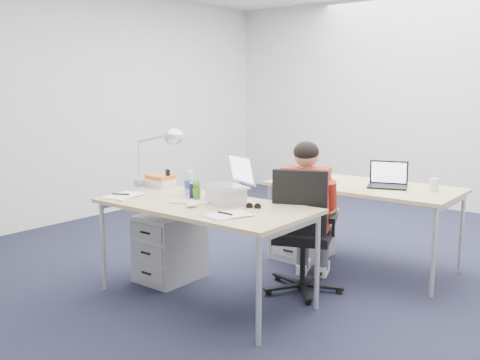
% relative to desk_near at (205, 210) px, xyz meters
% --- Properties ---
extents(floor, '(7.00, 7.00, 0.00)m').
position_rel_desk_near_xyz_m(floor, '(0.10, 0.74, -0.68)').
color(floor, black).
rests_on(floor, ground).
extents(room, '(6.02, 7.02, 2.80)m').
position_rel_desk_near_xyz_m(room, '(0.10, 0.74, 1.03)').
color(room, silver).
rests_on(room, ground).
extents(desk_near, '(1.60, 0.80, 0.73)m').
position_rel_desk_near_xyz_m(desk_near, '(0.00, 0.00, 0.00)').
color(desk_near, tan).
rests_on(desk_near, ground).
extents(desk_far, '(1.60, 0.80, 0.73)m').
position_rel_desk_near_xyz_m(desk_far, '(0.57, 1.44, 0.00)').
color(desk_far, tan).
rests_on(desk_far, ground).
extents(office_chair, '(0.81, 0.81, 0.98)m').
position_rel_desk_near_xyz_m(office_chair, '(0.49, 0.57, -0.41)').
color(office_chair, black).
rests_on(office_chair, ground).
extents(seated_person, '(0.50, 0.69, 1.16)m').
position_rel_desk_near_xyz_m(seated_person, '(0.44, 0.73, -0.10)').
color(seated_person, '#B52A19').
rests_on(seated_person, ground).
extents(drawer_pedestal_near, '(0.40, 0.50, 0.55)m').
position_rel_desk_near_xyz_m(drawer_pedestal_near, '(-0.52, 0.14, -0.41)').
color(drawer_pedestal_near, '#A0A2A5').
rests_on(drawer_pedestal_near, ground).
extents(drawer_pedestal_far, '(0.40, 0.50, 0.55)m').
position_rel_desk_near_xyz_m(drawer_pedestal_far, '(0.04, 1.34, -0.41)').
color(drawer_pedestal_far, '#A0A2A5').
rests_on(drawer_pedestal_far, ground).
extents(silver_laptop, '(0.40, 0.36, 0.34)m').
position_rel_desk_near_xyz_m(silver_laptop, '(0.11, 0.11, 0.22)').
color(silver_laptop, silver).
rests_on(silver_laptop, desk_near).
extents(wireless_keyboard, '(0.31, 0.22, 0.01)m').
position_rel_desk_near_xyz_m(wireless_keyboard, '(-0.11, -0.04, 0.05)').
color(wireless_keyboard, white).
rests_on(wireless_keyboard, desk_near).
extents(computer_mouse, '(0.07, 0.11, 0.04)m').
position_rel_desk_near_xyz_m(computer_mouse, '(0.01, -0.14, 0.07)').
color(computer_mouse, white).
rests_on(computer_mouse, desk_near).
extents(headphones, '(0.27, 0.23, 0.04)m').
position_rel_desk_near_xyz_m(headphones, '(-0.05, 0.25, 0.07)').
color(headphones, black).
rests_on(headphones, desk_near).
extents(can_koozie, '(0.09, 0.09, 0.12)m').
position_rel_desk_near_xyz_m(can_koozie, '(-0.22, 0.12, 0.11)').
color(can_koozie, '#151743').
rests_on(can_koozie, desk_near).
extents(water_bottle, '(0.07, 0.07, 0.22)m').
position_rel_desk_near_xyz_m(water_bottle, '(-0.33, 0.18, 0.15)').
color(water_bottle, silver).
rests_on(water_bottle, desk_near).
extents(bear_figurine, '(0.09, 0.07, 0.15)m').
position_rel_desk_near_xyz_m(bear_figurine, '(-0.16, 0.09, 0.12)').
color(bear_figurine, '#2E771F').
rests_on(bear_figurine, desk_near).
extents(book_stack, '(0.27, 0.24, 0.10)m').
position_rel_desk_near_xyz_m(book_stack, '(-0.75, 0.27, 0.10)').
color(book_stack, silver).
rests_on(book_stack, desk_near).
extents(cordless_phone, '(0.05, 0.04, 0.16)m').
position_rel_desk_near_xyz_m(cordless_phone, '(-0.68, 0.29, 0.12)').
color(cordless_phone, black).
rests_on(cordless_phone, desk_near).
extents(papers_left, '(0.27, 0.34, 0.01)m').
position_rel_desk_near_xyz_m(papers_left, '(-0.69, -0.19, 0.05)').
color(papers_left, '#F3CF8C').
rests_on(papers_left, desk_near).
extents(papers_right, '(0.28, 0.33, 0.01)m').
position_rel_desk_near_xyz_m(papers_right, '(0.37, -0.19, 0.05)').
color(papers_right, '#F3CF8C').
rests_on(papers_right, desk_near).
extents(sunglasses, '(0.12, 0.09, 0.03)m').
position_rel_desk_near_xyz_m(sunglasses, '(0.37, 0.10, 0.06)').
color(sunglasses, black).
rests_on(sunglasses, desk_near).
extents(desk_lamp, '(0.50, 0.35, 0.54)m').
position_rel_desk_near_xyz_m(desk_lamp, '(-0.75, 0.18, 0.32)').
color(desk_lamp, silver).
rests_on(desk_lamp, desk_near).
extents(dark_laptop, '(0.40, 0.40, 0.23)m').
position_rel_desk_near_xyz_m(dark_laptop, '(0.79, 1.44, 0.16)').
color(dark_laptop, black).
rests_on(dark_laptop, desk_far).
extents(far_cup, '(0.09, 0.09, 0.11)m').
position_rel_desk_near_xyz_m(far_cup, '(1.15, 1.53, 0.10)').
color(far_cup, white).
rests_on(far_cup, desk_far).
extents(far_papers, '(0.19, 0.26, 0.01)m').
position_rel_desk_near_xyz_m(far_papers, '(0.08, 1.49, 0.05)').
color(far_papers, white).
rests_on(far_papers, desk_far).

